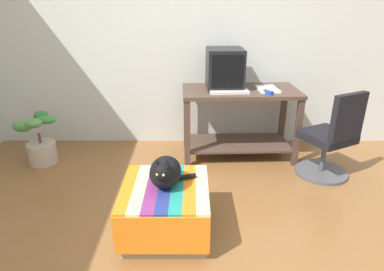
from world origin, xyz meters
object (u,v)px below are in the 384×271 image
keyboard (229,92)px  cat (165,172)px  desk (239,112)px  book (267,89)px  office_chair (331,141)px  stapler (268,92)px  ottoman_with_blanket (165,209)px  tv_monitor (224,69)px  potted_plant (39,143)px

keyboard → cat: bearing=-119.9°
desk → book: book is taller
cat → office_chair: 1.76m
cat → stapler: stapler is taller
desk → ottoman_with_blanket: size_ratio=1.80×
tv_monitor → keyboard: 0.28m
desk → tv_monitor: size_ratio=2.94×
desk → keyboard: (-0.14, -0.14, 0.26)m
potted_plant → office_chair: office_chair is taller
book → keyboard: bearing=-170.4°
office_chair → stapler: office_chair is taller
potted_plant → stapler: (2.40, -0.00, 0.55)m
keyboard → cat: keyboard is taller
stapler → tv_monitor: bearing=115.2°
keyboard → book: size_ratio=1.39×
tv_monitor → potted_plant: (-1.98, -0.26, -0.74)m
ottoman_with_blanket → potted_plant: bearing=141.4°
desk → office_chair: (0.84, -0.49, -0.13)m
office_chair → tv_monitor: bearing=-55.8°
desk → cat: (-0.71, -1.32, -0.02)m
tv_monitor → ottoman_with_blanket: 1.69m
potted_plant → stapler: stapler is taller
keyboard → potted_plant: 2.09m
book → office_chair: (0.56, -0.45, -0.40)m
book → stapler: stapler is taller
book → potted_plant: book is taller
keyboard → ottoman_with_blanket: 1.45m
ottoman_with_blanket → stapler: size_ratio=6.30×
desk → cat: size_ratio=3.49×
ottoman_with_blanket → office_chair: (1.55, 0.85, 0.19)m
keyboard → book: keyboard is taller
desk → keyboard: bearing=-135.8°
desk → ottoman_with_blanket: (-0.72, -1.34, -0.33)m
ottoman_with_blanket → cat: bearing=68.7°
desk → cat: 1.50m
desk → potted_plant: bearing=-177.0°
office_chair → desk: bearing=-57.4°
keyboard → office_chair: bearing=-23.5°
desk → tv_monitor: bearing=157.2°
desk → ottoman_with_blanket: 1.55m
desk → stapler: size_ratio=11.37×
desk → tv_monitor: tv_monitor is taller
tv_monitor → ottoman_with_blanket: tv_monitor is taller
tv_monitor → book: (0.45, -0.10, -0.19)m
ottoman_with_blanket → office_chair: size_ratio=0.78×
ottoman_with_blanket → potted_plant: potted_plant is taller
stapler → potted_plant: bearing=146.9°
keyboard → stapler: bearing=-12.0°
tv_monitor → keyboard: (0.03, -0.21, -0.19)m
office_chair → stapler: 0.77m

